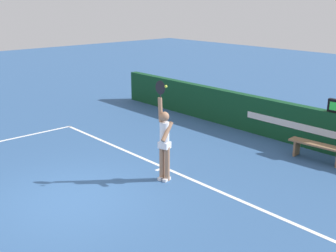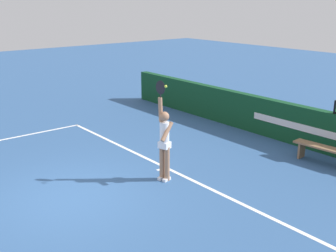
# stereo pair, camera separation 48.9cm
# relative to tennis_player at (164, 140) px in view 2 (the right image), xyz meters

# --- Properties ---
(ground_plane) EXTENTS (60.00, 60.00, 0.00)m
(ground_plane) POSITION_rel_tennis_player_xyz_m (-0.59, -2.29, -1.06)
(ground_plane) COLOR #30568A
(court_lines) EXTENTS (10.47, 5.57, 0.00)m
(court_lines) POSITION_rel_tennis_player_xyz_m (-0.59, -2.19, -1.06)
(court_lines) COLOR white
(court_lines) RESTS_ON ground
(back_wall) EXTENTS (14.23, 0.30, 1.25)m
(back_wall) POSITION_rel_tennis_player_xyz_m (-0.58, 4.92, -0.43)
(back_wall) COLOR #104021
(back_wall) RESTS_ON ground
(tennis_player) EXTENTS (0.49, 0.46, 2.53)m
(tennis_player) POSITION_rel_tennis_player_xyz_m (0.00, 0.00, 0.00)
(tennis_player) COLOR #9D7154
(tennis_player) RESTS_ON ground
(tennis_ball) EXTENTS (0.07, 0.07, 0.07)m
(tennis_ball) POSITION_rel_tennis_player_xyz_m (0.11, -0.04, 1.36)
(tennis_ball) COLOR #D0E13A
(courtside_bench_near) EXTENTS (1.66, 0.48, 0.50)m
(courtside_bench_near) POSITION_rel_tennis_player_xyz_m (1.88, 4.07, -0.67)
(courtside_bench_near) COLOR #886445
(courtside_bench_near) RESTS_ON ground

